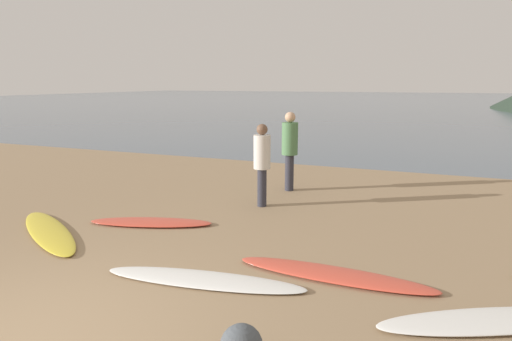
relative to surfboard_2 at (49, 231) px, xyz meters
name	(u,v)px	position (x,y,z in m)	size (l,w,h in m)	color
ground_plane	(301,169)	(2.27, 7.36, -0.14)	(120.00, 120.00, 0.20)	#997C5B
ocean_water	(403,101)	(2.27, 57.54, -0.04)	(140.00, 100.00, 0.01)	slate
surfboard_2	(49,231)	(0.00, 0.00, 0.00)	(2.67, 0.56, 0.07)	yellow
surfboard_3	(151,222)	(1.30, 1.04, 0.00)	(2.19, 0.53, 0.08)	#D84C38
surfboard_4	(204,280)	(3.26, -0.63, 0.00)	(2.63, 0.51, 0.06)	white
surfboard_5	(334,274)	(4.76, 0.10, 0.00)	(2.60, 0.51, 0.08)	#D84C38
surfboard_6	(493,321)	(6.53, -0.39, 0.01)	(2.52, 0.52, 0.08)	white
person_0	(262,158)	(2.72, 2.85, 0.95)	(0.34, 0.34, 1.68)	#2D2D38
person_1	(290,145)	(2.84, 4.31, 1.04)	(0.37, 0.37, 1.82)	#2D2D38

